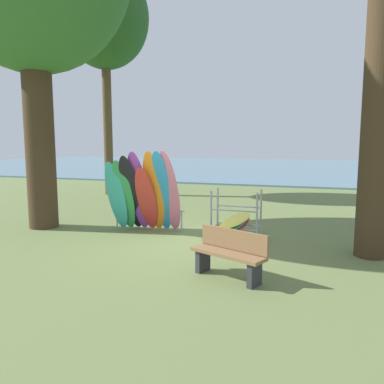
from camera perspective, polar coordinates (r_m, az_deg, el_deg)
The scene contains 6 objects.
ground_plane at distance 9.21m, azimuth -3.35°, elevation -7.47°, with size 80.00×80.00×0.00m, color olive.
lake_water at distance 38.92m, azimuth 14.04°, elevation 3.75°, with size 80.00×36.00×0.10m, color slate.
tree_mid_behind at distance 18.74m, azimuth -13.23°, elevation 24.43°, with size 3.94×3.94×10.25m.
leaning_board_pile at distance 9.99m, azimuth -7.48°, elevation -0.33°, with size 2.06×1.21×2.20m.
board_storage_rack at distance 9.17m, azimuth 6.74°, elevation -4.55°, with size 1.15×2.13×1.25m.
park_bench at distance 6.67m, azimuth 5.76°, elevation -9.25°, with size 1.45×0.92×0.85m.
Camera 1 is at (3.41, -8.22, 2.36)m, focal length 34.82 mm.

